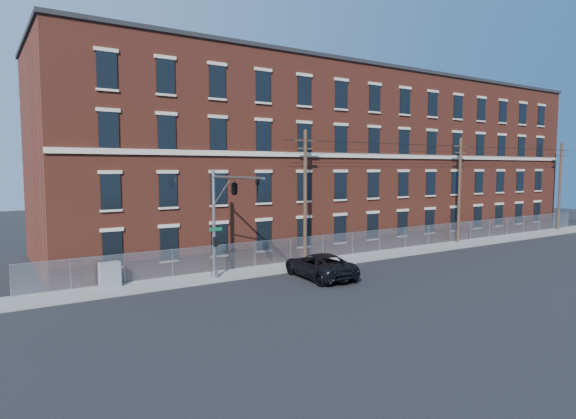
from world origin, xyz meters
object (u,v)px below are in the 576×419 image
(utility_pole_near, at_px, (305,194))
(pickup_truck, at_px, (319,265))
(traffic_signal_mast, at_px, (229,199))
(utility_cabinet, at_px, (110,274))

(utility_pole_near, height_order, pickup_truck, utility_pole_near)
(traffic_signal_mast, height_order, pickup_truck, traffic_signal_mast)
(traffic_signal_mast, relative_size, pickup_truck, 1.17)
(traffic_signal_mast, distance_m, pickup_truck, 7.63)
(utility_pole_near, relative_size, pickup_truck, 1.68)
(pickup_truck, bearing_deg, utility_cabinet, -15.16)
(traffic_signal_mast, xyz_separation_m, pickup_truck, (6.03, -1.06, -4.56))
(traffic_signal_mast, bearing_deg, utility_pole_near, 23.14)
(utility_pole_near, relative_size, utility_cabinet, 6.65)
(pickup_truck, relative_size, utility_cabinet, 3.97)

